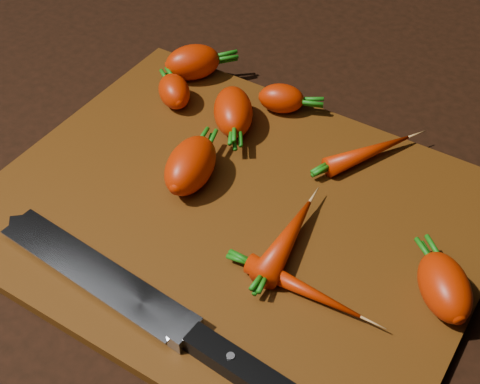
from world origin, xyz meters
The scene contains 12 objects.
ground centered at (0.00, 0.00, -0.01)m, with size 2.00×2.00×0.01m, color black.
cutting_board centered at (0.00, 0.00, 0.01)m, with size 0.50×0.40×0.01m, color #522C0D.
carrot_0 centered at (-0.17, 0.17, 0.03)m, with size 0.07×0.04×0.04m, color #BF2200.
carrot_1 centered at (-0.16, 0.11, 0.03)m, with size 0.05×0.04×0.04m, color #BF2200.
carrot_2 centered at (-0.07, 0.11, 0.03)m, with size 0.08×0.04×0.04m, color #BF2200.
carrot_3 centered at (-0.06, 0.01, 0.04)m, with size 0.08×0.05×0.05m, color #BF2200.
carrot_4 centered at (-0.04, 0.17, 0.03)m, with size 0.05×0.04×0.04m, color #BF2200.
carrot_5 centered at (0.22, 0.00, 0.03)m, with size 0.07×0.04×0.04m, color #BF2200.
carrot_6 centered at (0.08, 0.14, 0.02)m, with size 0.11×0.02×0.02m, color #BF2200.
carrot_7 centered at (0.11, -0.06, 0.02)m, with size 0.11×0.02×0.02m, color #BF2200.
carrot_8 centered at (0.07, -0.02, 0.03)m, with size 0.11×0.03×0.03m, color #BF2200.
knife centered at (-0.05, -0.15, 0.02)m, with size 0.35×0.06×0.02m.
Camera 1 is at (0.26, -0.40, 0.51)m, focal length 50.00 mm.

